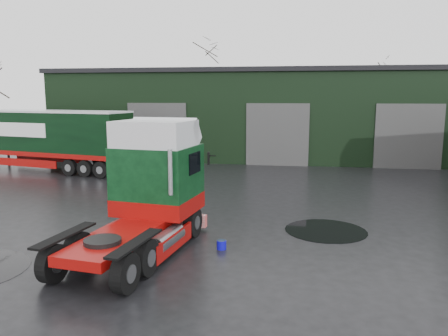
% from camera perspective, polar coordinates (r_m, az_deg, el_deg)
% --- Properties ---
extents(ground, '(100.00, 100.00, 0.00)m').
position_cam_1_polar(ground, '(15.18, -2.87, -7.74)').
color(ground, black).
extents(warehouse, '(32.40, 12.40, 6.30)m').
position_cam_1_polar(warehouse, '(34.23, 7.40, 7.14)').
color(warehouse, black).
rests_on(warehouse, ground).
extents(hero_tractor, '(3.42, 6.39, 3.78)m').
position_cam_1_polar(hero_tractor, '(12.29, -12.08, -2.94)').
color(hero_tractor, black).
rests_on(hero_tractor, ground).
extents(trailer_left, '(12.00, 4.80, 3.65)m').
position_cam_1_polar(trailer_left, '(28.62, -22.76, 3.38)').
color(trailer_left, silver).
rests_on(trailer_left, ground).
extents(wash_bucket, '(0.28, 0.28, 0.26)m').
position_cam_1_polar(wash_bucket, '(13.08, -0.33, -10.00)').
color(wash_bucket, '#0D08B8').
rests_on(wash_bucket, ground).
extents(tree_back_a, '(4.40, 4.40, 9.50)m').
position_cam_1_polar(tree_back_a, '(45.10, -2.51, 9.77)').
color(tree_back_a, black).
rests_on(tree_back_a, ground).
extents(tree_back_b, '(4.40, 4.40, 7.50)m').
position_cam_1_polar(tree_back_b, '(44.74, 18.22, 8.03)').
color(tree_back_b, black).
rests_on(tree_back_b, ground).
extents(puddle_1, '(2.73, 2.73, 0.01)m').
position_cam_1_polar(puddle_1, '(15.20, 13.14, -7.95)').
color(puddle_1, black).
rests_on(puddle_1, ground).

